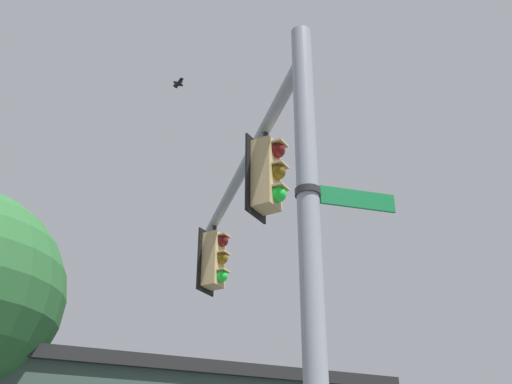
{
  "coord_description": "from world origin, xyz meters",
  "views": [
    {
      "loc": [
        5.62,
        2.52,
        1.57
      ],
      "look_at": [
        -1.48,
        -1.5,
        5.78
      ],
      "focal_mm": 43.66,
      "sensor_mm": 36.0,
      "label": 1
    }
  ],
  "objects_px": {
    "traffic_light_nearest_pole": "(267,175)",
    "street_name_sign": "(332,196)",
    "bird_flying": "(178,84)",
    "traffic_light_mid_inner": "(215,260)"
  },
  "relations": [
    {
      "from": "traffic_light_nearest_pole",
      "to": "bird_flying",
      "type": "bearing_deg",
      "value": -118.32
    },
    {
      "from": "traffic_light_nearest_pole",
      "to": "street_name_sign",
      "type": "distance_m",
      "value": 1.92
    },
    {
      "from": "street_name_sign",
      "to": "bird_flying",
      "type": "xyz_separation_m",
      "value": [
        -2.49,
        -4.26,
        4.8
      ]
    },
    {
      "from": "traffic_light_nearest_pole",
      "to": "street_name_sign",
      "type": "height_order",
      "value": "traffic_light_nearest_pole"
    },
    {
      "from": "street_name_sign",
      "to": "bird_flying",
      "type": "height_order",
      "value": "bird_flying"
    },
    {
      "from": "traffic_light_nearest_pole",
      "to": "bird_flying",
      "type": "distance_m",
      "value": 5.02
    },
    {
      "from": "traffic_light_nearest_pole",
      "to": "street_name_sign",
      "type": "bearing_deg",
      "value": 55.36
    },
    {
      "from": "traffic_light_nearest_pole",
      "to": "traffic_light_mid_inner",
      "type": "relative_size",
      "value": 1.0
    },
    {
      "from": "traffic_light_mid_inner",
      "to": "traffic_light_nearest_pole",
      "type": "bearing_deg",
      "value": 45.39
    },
    {
      "from": "bird_flying",
      "to": "traffic_light_mid_inner",
      "type": "bearing_deg",
      "value": 148.78
    }
  ]
}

